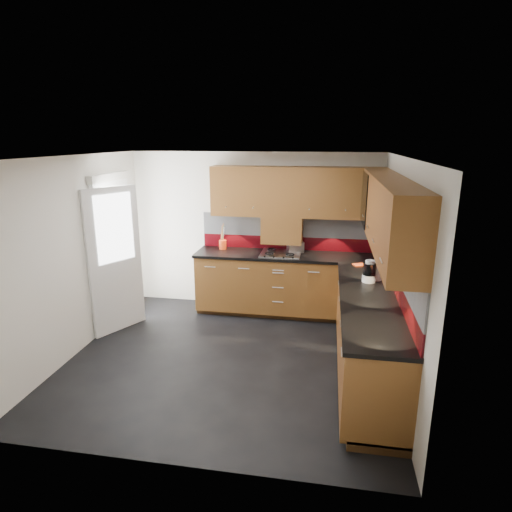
% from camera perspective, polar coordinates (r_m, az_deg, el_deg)
% --- Properties ---
extents(room, '(4.00, 3.80, 2.64)m').
position_cam_1_polar(room, '(4.83, -3.92, 2.33)').
color(room, black).
extents(base_cabinets, '(2.70, 3.20, 0.95)m').
position_cam_1_polar(base_cabinets, '(5.71, 8.54, -6.90)').
color(base_cabinets, brown).
rests_on(base_cabinets, room).
extents(countertop, '(2.72, 3.22, 0.04)m').
position_cam_1_polar(countertop, '(5.53, 8.60, -2.32)').
color(countertop, black).
rests_on(countertop, base_cabinets).
extents(backsplash, '(2.70, 3.20, 0.54)m').
position_cam_1_polar(backsplash, '(5.67, 11.02, 1.05)').
color(backsplash, maroon).
rests_on(backsplash, countertop).
extents(upper_cabinets, '(2.50, 3.20, 0.72)m').
position_cam_1_polar(upper_cabinets, '(5.40, 10.89, 7.16)').
color(upper_cabinets, brown).
rests_on(upper_cabinets, room).
extents(extractor_hood, '(0.60, 0.33, 0.40)m').
position_cam_1_polar(extractor_hood, '(6.38, 3.51, 3.56)').
color(extractor_hood, brown).
rests_on(extractor_hood, room).
extents(glass_cabinet, '(0.32, 0.80, 0.66)m').
position_cam_1_polar(glass_cabinet, '(5.71, 15.72, 7.57)').
color(glass_cabinet, black).
rests_on(glass_cabinet, room).
extents(back_door, '(0.42, 1.19, 2.04)m').
position_cam_1_polar(back_door, '(6.25, -18.25, 0.23)').
color(back_door, white).
rests_on(back_door, room).
extents(gas_hob, '(0.58, 0.51, 0.05)m').
position_cam_1_polar(gas_hob, '(6.29, 3.29, 0.35)').
color(gas_hob, silver).
rests_on(gas_hob, countertop).
extents(utensil_pot, '(0.11, 0.11, 0.40)m').
position_cam_1_polar(utensil_pot, '(6.59, -4.46, 1.71)').
color(utensil_pot, '#EC4316').
rests_on(utensil_pot, countertop).
extents(toaster, '(0.27, 0.22, 0.17)m').
position_cam_1_polar(toaster, '(6.40, 5.27, 1.18)').
color(toaster, silver).
rests_on(toaster, countertop).
extents(food_processor, '(0.16, 0.16, 0.27)m').
position_cam_1_polar(food_processor, '(5.24, 14.86, -2.09)').
color(food_processor, white).
rests_on(food_processor, countertop).
extents(paper_towel, '(0.14, 0.14, 0.24)m').
position_cam_1_polar(paper_towel, '(5.33, 15.88, -1.84)').
color(paper_towel, white).
rests_on(paper_towel, countertop).
extents(orange_cloth, '(0.19, 0.18, 0.02)m').
position_cam_1_polar(orange_cloth, '(5.90, 13.60, -1.17)').
color(orange_cloth, '#F7501B').
rests_on(orange_cloth, countertop).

